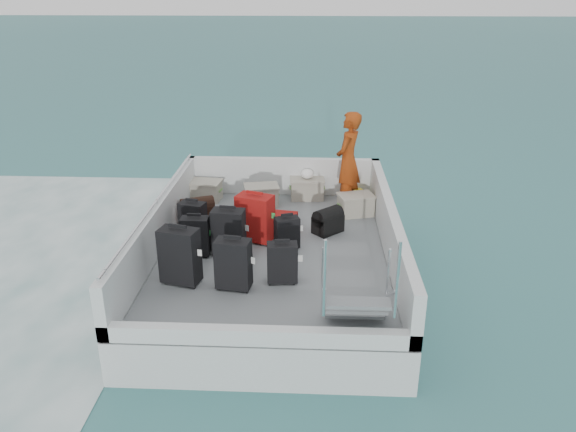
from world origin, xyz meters
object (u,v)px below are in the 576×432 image
(suitcase_1, at_px, (196,237))
(suitcase_2, at_px, (193,220))
(suitcase_8, at_px, (275,222))
(passenger, at_px, (348,161))
(suitcase_6, at_px, (282,263))
(suitcase_0, at_px, (180,256))
(crate_1, at_px, (262,196))
(suitcase_3, at_px, (233,265))
(suitcase_7, at_px, (287,233))
(suitcase_5, at_px, (255,218))
(crate_3, at_px, (356,206))
(crate_0, at_px, (205,191))
(suitcase_4, at_px, (229,232))
(crate_2, at_px, (307,189))

(suitcase_1, distance_m, suitcase_2, 0.67)
(suitcase_8, relative_size, passenger, 0.40)
(suitcase_6, distance_m, suitcase_8, 1.73)
(suitcase_0, distance_m, suitcase_2, 1.47)
(suitcase_0, relative_size, suitcase_8, 1.13)
(suitcase_1, height_order, crate_1, suitcase_1)
(suitcase_3, height_order, crate_1, suitcase_3)
(suitcase_0, xyz_separation_m, suitcase_6, (1.35, 0.08, -0.11))
(suitcase_3, bearing_deg, suitcase_7, 70.64)
(suitcase_5, distance_m, crate_3, 2.00)
(suitcase_5, distance_m, suitcase_8, 0.54)
(crate_3, bearing_deg, suitcase_5, -145.14)
(suitcase_2, bearing_deg, suitcase_1, -59.63)
(suitcase_1, bearing_deg, suitcase_7, 11.81)
(suitcase_1, height_order, suitcase_2, suitcase_1)
(suitcase_3, xyz_separation_m, crate_0, (-0.98, 3.23, -0.17))
(suitcase_5, distance_m, suitcase_7, 0.59)
(suitcase_5, relative_size, crate_0, 1.33)
(suitcase_7, relative_size, suitcase_8, 0.74)
(suitcase_7, xyz_separation_m, passenger, (0.98, 1.78, 0.61))
(suitcase_0, bearing_deg, suitcase_1, 101.57)
(suitcase_5, height_order, suitcase_6, suitcase_5)
(suitcase_8, xyz_separation_m, crate_3, (1.36, 0.74, 0.03))
(suitcase_7, bearing_deg, suitcase_6, -110.16)
(suitcase_3, bearing_deg, suitcase_8, 86.44)
(suitcase_6, relative_size, suitcase_8, 0.81)
(suitcase_4, bearing_deg, crate_3, 45.19)
(suitcase_7, xyz_separation_m, suitcase_8, (-0.24, 0.68, -0.12))
(suitcase_2, xyz_separation_m, crate_2, (1.76, 1.83, -0.11))
(suitcase_7, height_order, crate_3, suitcase_7)
(passenger, bearing_deg, suitcase_5, -21.80)
(suitcase_8, bearing_deg, crate_2, -9.08)
(suitcase_2, bearing_deg, suitcase_0, -69.32)
(suitcase_6, relative_size, crate_1, 0.98)
(suitcase_2, xyz_separation_m, crate_3, (2.62, 1.06, -0.12))
(suitcase_8, relative_size, crate_0, 1.23)
(suitcase_2, xyz_separation_m, suitcase_8, (1.26, 0.32, -0.15))
(suitcase_0, distance_m, crate_3, 3.55)
(suitcase_3, xyz_separation_m, passenger, (1.62, 2.99, 0.52))
(crate_3, bearing_deg, suitcase_2, -157.97)
(suitcase_6, bearing_deg, suitcase_0, 177.84)
(suitcase_3, height_order, crate_2, suitcase_3)
(suitcase_6, xyz_separation_m, suitcase_7, (0.01, 1.02, -0.03))
(crate_1, distance_m, crate_3, 1.71)
(suitcase_2, bearing_deg, suitcase_5, 11.06)
(suitcase_1, xyz_separation_m, suitcase_7, (1.32, 0.29, -0.05))
(suitcase_6, height_order, crate_2, suitcase_6)
(suitcase_2, distance_m, crate_3, 2.83)
(suitcase_0, bearing_deg, passenger, 65.18)
(suitcase_2, relative_size, crate_3, 1.04)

